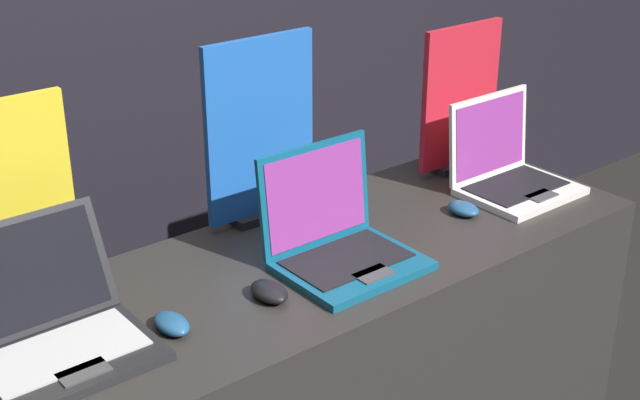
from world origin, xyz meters
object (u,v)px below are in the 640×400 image
object	(u,v)px
laptop_front	(51,326)
promo_stand_back	(460,102)
mouse_back	(463,209)
laptop_middle	(337,238)
laptop_back	(508,169)
mouse_front	(172,324)
mouse_middle	(269,292)
promo_stand_middle	(260,135)

from	to	relation	value
laptop_front	promo_stand_back	distance (m)	1.40
laptop_front	mouse_back	size ratio (longest dim) A/B	3.68
laptop_front	promo_stand_back	xyz separation A→B (m)	(1.38, 0.17, 0.16)
laptop_front	laptop_middle	size ratio (longest dim) A/B	1.07
laptop_back	promo_stand_back	xyz separation A→B (m)	(0.00, 0.20, 0.15)
laptop_middle	mouse_back	xyz separation A→B (m)	(0.45, -0.01, -0.05)
laptop_middle	promo_stand_back	xyz separation A→B (m)	(0.68, 0.24, 0.15)
laptop_front	mouse_back	distance (m)	1.16
mouse_front	laptop_middle	world-z (taller)	laptop_middle
mouse_front	promo_stand_back	xyz separation A→B (m)	(1.16, 0.26, 0.20)
laptop_middle	mouse_front	bearing A→B (deg)	-177.52
mouse_back	laptop_front	bearing A→B (deg)	176.28
promo_stand_back	mouse_back	bearing A→B (deg)	-133.07
mouse_middle	promo_stand_middle	world-z (taller)	promo_stand_middle
laptop_front	mouse_middle	distance (m)	0.48
laptop_front	mouse_middle	bearing A→B (deg)	-13.23
laptop_front	laptop_back	xyz separation A→B (m)	(1.38, -0.03, 0.00)
laptop_back	mouse_back	bearing A→B (deg)	-169.63
laptop_front	mouse_back	xyz separation A→B (m)	(1.15, -0.07, -0.04)
mouse_middle	laptop_back	bearing A→B (deg)	4.85
laptop_front	mouse_front	size ratio (longest dim) A/B	3.36
mouse_front	mouse_middle	world-z (taller)	mouse_middle
mouse_back	promo_stand_back	bearing A→B (deg)	46.93
mouse_middle	laptop_back	xyz separation A→B (m)	(0.91, 0.08, 0.04)
mouse_front	mouse_back	distance (m)	0.93
laptop_middle	promo_stand_middle	xyz separation A→B (m)	(-0.00, 0.32, 0.18)
laptop_back	mouse_back	distance (m)	0.24
mouse_middle	mouse_back	xyz separation A→B (m)	(0.68, 0.04, -0.00)
promo_stand_back	laptop_front	bearing A→B (deg)	-172.97
mouse_front	laptop_back	size ratio (longest dim) A/B	0.33
promo_stand_middle	mouse_back	size ratio (longest dim) A/B	5.18
promo_stand_middle	laptop_back	world-z (taller)	promo_stand_middle
laptop_middle	mouse_middle	size ratio (longest dim) A/B	3.01
laptop_front	laptop_back	bearing A→B (deg)	-1.36
promo_stand_middle	laptop_back	distance (m)	0.75
laptop_middle	laptop_back	bearing A→B (deg)	2.99
promo_stand_back	mouse_front	bearing A→B (deg)	-167.34
mouse_front	promo_stand_back	size ratio (longest dim) A/B	0.24
laptop_middle	promo_stand_back	size ratio (longest dim) A/B	0.74
mouse_middle	laptop_back	size ratio (longest dim) A/B	0.34
promo_stand_middle	mouse_back	xyz separation A→B (m)	(0.45, -0.32, -0.22)
laptop_middle	laptop_front	bearing A→B (deg)	174.49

